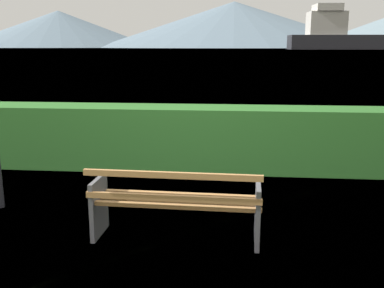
{
  "coord_description": "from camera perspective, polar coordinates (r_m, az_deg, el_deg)",
  "views": [
    {
      "loc": [
        0.61,
        -4.62,
        2.14
      ],
      "look_at": [
        0.0,
        1.85,
        0.68
      ],
      "focal_mm": 41.09,
      "sensor_mm": 36.0,
      "label": 1
    }
  ],
  "objects": [
    {
      "name": "ground_plane",
      "position": [
        5.12,
        -1.98,
        -12.04
      ],
      "size": [
        1400.0,
        1400.0,
        0.0
      ],
      "primitive_type": "plane",
      "color": "olive"
    },
    {
      "name": "water_surface",
      "position": [
        311.99,
        5.37,
        12.19
      ],
      "size": [
        620.0,
        620.0,
        0.0
      ],
      "primitive_type": "plane",
      "color": "slate",
      "rests_on": "ground_plane"
    },
    {
      "name": "park_bench",
      "position": [
        4.9,
        -2.13,
        -7.76
      ],
      "size": [
        1.9,
        0.63,
        0.87
      ],
      "color": "#A0703F",
      "rests_on": "ground_plane"
    },
    {
      "name": "hedge_row",
      "position": [
        7.73,
        0.75,
        0.79
      ],
      "size": [
        8.27,
        0.83,
        1.1
      ],
      "primitive_type": "cube",
      "color": "#2D6B28",
      "rests_on": "ground_plane"
    },
    {
      "name": "cargo_ship_large",
      "position": [
        287.97,
        22.57,
        12.71
      ],
      "size": [
        118.43,
        22.55,
        25.89
      ],
      "color": "#232328",
      "rests_on": "water_surface"
    },
    {
      "name": "distant_hills",
      "position": [
        591.75,
        18.08,
        14.82
      ],
      "size": [
        819.39,
        406.31,
        70.5
      ],
      "color": "slate",
      "rests_on": "ground_plane"
    }
  ]
}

